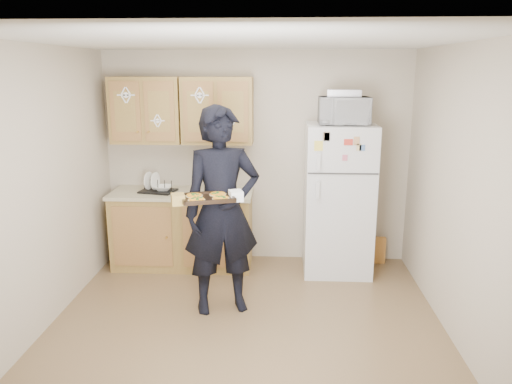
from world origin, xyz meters
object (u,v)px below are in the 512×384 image
(refrigerator, at_px, (338,199))
(person, at_px, (222,211))
(dish_rack, at_px, (158,185))
(baking_tray, at_px, (207,199))
(microwave, at_px, (344,111))

(refrigerator, height_order, person, person)
(dish_rack, bearing_deg, baking_tray, -59.98)
(person, height_order, baking_tray, person)
(refrigerator, xyz_separation_m, dish_rack, (-2.07, 0.04, 0.13))
(refrigerator, xyz_separation_m, baking_tray, (-1.29, -1.32, 0.33))
(microwave, relative_size, dish_rack, 1.39)
(microwave, bearing_deg, baking_tray, -137.37)
(microwave, bearing_deg, dish_rack, 175.85)
(person, height_order, microwave, microwave)
(refrigerator, distance_m, dish_rack, 2.08)
(baking_tray, height_order, dish_rack, baking_tray)
(refrigerator, bearing_deg, microwave, -72.32)
(person, xyz_separation_m, baking_tray, (-0.09, -0.29, 0.20))
(refrigerator, height_order, dish_rack, refrigerator)
(person, bearing_deg, refrigerator, 23.29)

